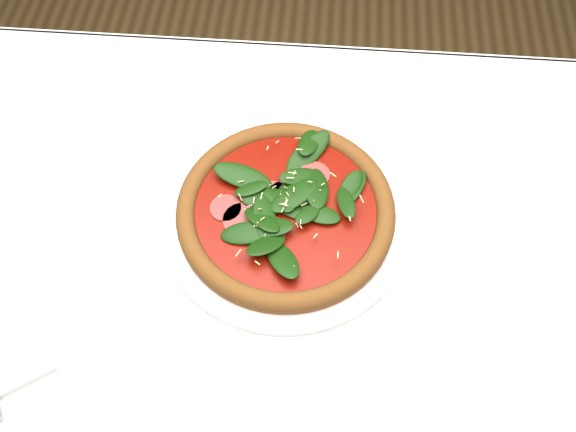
{
  "coord_description": "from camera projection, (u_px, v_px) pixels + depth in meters",
  "views": [
    {
      "loc": [
        0.05,
        -0.47,
        1.58
      ],
      "look_at": [
        0.02,
        0.03,
        0.77
      ],
      "focal_mm": 40.0,
      "sensor_mm": 36.0,
      "label": 1
    }
  ],
  "objects": [
    {
      "name": "plate",
      "position": [
        286.0,
        216.0,
        0.96
      ],
      "size": [
        0.37,
        0.37,
        0.02
      ],
      "color": "silver",
      "rests_on": "dining_table"
    },
    {
      "name": "pizza",
      "position": [
        286.0,
        209.0,
        0.94
      ],
      "size": [
        0.35,
        0.35,
        0.04
      ],
      "rotation": [
        0.0,
        0.0,
        -0.1
      ],
      "color": "#9D5725",
      "rests_on": "plate"
    },
    {
      "name": "ground",
      "position": [
        281.0,
        386.0,
        1.59
      ],
      "size": [
        6.0,
        6.0,
        0.0
      ],
      "primitive_type": "plane",
      "color": "brown",
      "rests_on": "ground"
    },
    {
      "name": "dining_table",
      "position": [
        277.0,
        267.0,
        1.03
      ],
      "size": [
        1.21,
        0.81,
        0.75
      ],
      "color": "silver",
      "rests_on": "ground"
    }
  ]
}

